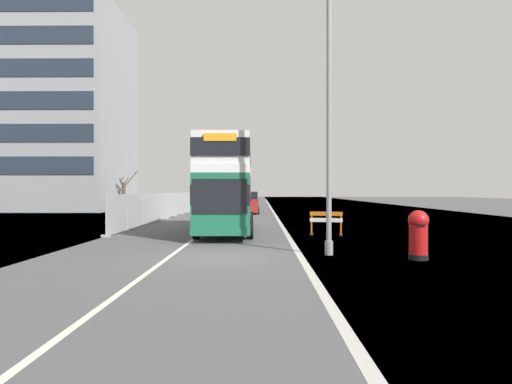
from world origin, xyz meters
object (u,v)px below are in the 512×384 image
(red_pillar_postbox, at_px, (418,233))
(car_receding_mid, at_px, (222,201))
(roadworks_barrier, at_px, (326,220))
(double_decker_bus, at_px, (227,185))
(car_oncoming_near, at_px, (249,203))
(lamppost_foreground, at_px, (329,125))

(red_pillar_postbox, height_order, car_receding_mid, car_receding_mid)
(red_pillar_postbox, distance_m, roadworks_barrier, 7.97)
(car_receding_mid, bearing_deg, double_decker_bus, -84.40)
(car_oncoming_near, distance_m, car_receding_mid, 9.33)
(double_decker_bus, distance_m, car_receding_mid, 28.34)
(lamppost_foreground, bearing_deg, roadworks_barrier, 82.28)
(double_decker_bus, xyz_separation_m, roadworks_barrier, (5.12, -1.39, -1.82))
(double_decker_bus, relative_size, lamppost_foreground, 1.07)
(roadworks_barrier, xyz_separation_m, car_oncoming_near, (-4.46, 20.88, 0.25))
(lamppost_foreground, distance_m, red_pillar_postbox, 4.72)
(roadworks_barrier, height_order, car_receding_mid, car_receding_mid)
(double_decker_bus, distance_m, car_oncoming_near, 19.56)
(car_oncoming_near, xyz_separation_m, car_receding_mid, (-3.42, 8.68, -0.04))
(car_receding_mid, bearing_deg, red_pillar_postbox, -75.36)
(double_decker_bus, relative_size, roadworks_barrier, 6.15)
(car_receding_mid, bearing_deg, lamppost_foreground, -79.13)
(double_decker_bus, bearing_deg, lamppost_foreground, -62.63)
(double_decker_bus, height_order, lamppost_foreground, lamppost_foreground)
(double_decker_bus, xyz_separation_m, red_pillar_postbox, (6.99, -9.14, -1.69))
(lamppost_foreground, relative_size, car_oncoming_near, 2.09)
(lamppost_foreground, height_order, car_oncoming_near, lamppost_foreground)
(red_pillar_postbox, xyz_separation_m, car_receding_mid, (-9.75, 37.30, 0.08))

